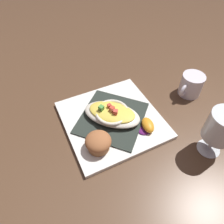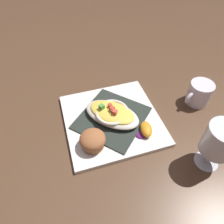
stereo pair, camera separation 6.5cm
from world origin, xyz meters
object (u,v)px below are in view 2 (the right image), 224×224
Objects in this scene: muffin at (93,140)px; coffee_mug at (199,94)px; orange_garnish at (146,130)px; stemmed_glass at (219,142)px; square_plate at (112,120)px; gratin_dish at (112,113)px.

coffee_mug is (-0.16, 0.37, -0.00)m from muffin.
coffee_mug is (-0.13, 0.21, 0.01)m from orange_garnish.
muffin is 0.33m from stemmed_glass.
stemmed_glass reaches higher than square_plate.
muffin is (0.10, -0.06, 0.00)m from gratin_dish.
square_plate is 1.44× the size of gratin_dish.
orange_garnish is (0.06, 0.10, -0.01)m from gratin_dish.
stemmed_glass is (0.10, 0.15, 0.07)m from orange_garnish.
coffee_mug is at bearing 101.90° from gratin_dish.
gratin_dish is at bearing -78.10° from coffee_mug.
stemmed_glass is at bearing -13.17° from coffee_mug.
coffee_mug is at bearing 113.83° from muffin.
gratin_dish is 0.12m from muffin.
gratin_dish is 0.31m from stemmed_glass.
orange_garnish is at bearing 56.50° from square_plate.
stemmed_glass is at bearing 55.85° from orange_garnish.
stemmed_glass reaches higher than orange_garnish.
square_plate is at bearing -123.50° from orange_garnish.
coffee_mug is (-0.06, 0.31, -0.00)m from gratin_dish.
muffin is 0.16m from orange_garnish.
gratin_dish is at bearing 147.49° from muffin.
orange_garnish is at bearing 102.14° from muffin.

